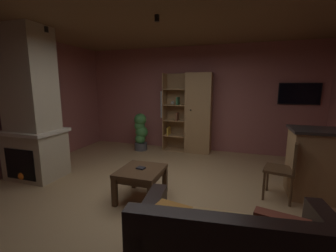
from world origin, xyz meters
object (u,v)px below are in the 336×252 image
dining_chair (286,166)px  table_book_0 (141,168)px  bookshelf_cabinet (195,114)px  potted_floor_plant (141,131)px  coffee_table (141,175)px  stone_fireplace (32,113)px  wall_mounted_tv (299,94)px

dining_chair → table_book_0: bearing=-163.4°
bookshelf_cabinet → potted_floor_plant: bearing=-169.0°
coffee_table → potted_floor_plant: size_ratio=0.71×
bookshelf_cabinet → table_book_0: size_ratio=17.02×
coffee_table → table_book_0: table_book_0 is taller
dining_chair → potted_floor_plant: potted_floor_plant is taller
stone_fireplace → table_book_0: 2.35m
stone_fireplace → potted_floor_plant: stone_fireplace is taller
coffee_table → dining_chair: (2.07, 0.64, 0.14)m
dining_chair → potted_floor_plant: size_ratio=0.93×
table_book_0 → dining_chair: 2.17m
potted_floor_plant → wall_mounted_tv: size_ratio=1.13×
table_book_0 → potted_floor_plant: size_ratio=0.12×
wall_mounted_tv → potted_floor_plant: bearing=-172.7°
table_book_0 → potted_floor_plant: potted_floor_plant is taller
coffee_table → table_book_0: (-0.01, 0.02, 0.10)m
potted_floor_plant → wall_mounted_tv: 3.95m
table_book_0 → wall_mounted_tv: 4.10m
dining_chair → wall_mounted_tv: 2.59m
bookshelf_cabinet → potted_floor_plant: size_ratio=2.05×
bookshelf_cabinet → wall_mounted_tv: size_ratio=2.32×
stone_fireplace → potted_floor_plant: 2.63m
stone_fireplace → dining_chair: 4.39m
stone_fireplace → dining_chair: size_ratio=2.96×
potted_floor_plant → table_book_0: bearing=-65.4°
bookshelf_cabinet → table_book_0: 2.79m
bookshelf_cabinet → coffee_table: (-0.29, -2.74, -0.62)m
bookshelf_cabinet → dining_chair: size_ratio=2.21×
coffee_table → table_book_0: size_ratio=5.89×
stone_fireplace → coffee_table: 2.40m
potted_floor_plant → stone_fireplace: bearing=-115.9°
coffee_table → wall_mounted_tv: (2.65, 2.95, 1.15)m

